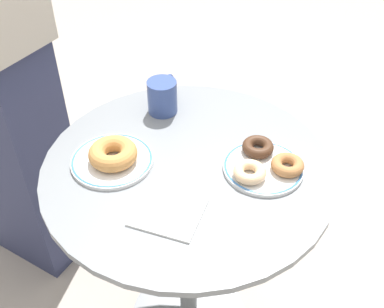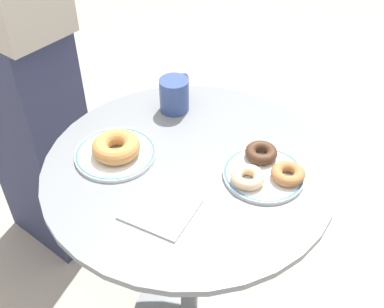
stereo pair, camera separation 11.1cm
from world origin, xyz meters
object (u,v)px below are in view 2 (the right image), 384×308
object	(u,v)px
cafe_table	(189,226)
plate_right	(264,174)
plate_left	(116,153)
coffee_mug	(175,94)
person_figure	(11,47)
donut_old_fashioned	(116,147)
paper_napkin	(160,209)
donut_cinnamon	(288,174)
donut_glazed	(247,178)
donut_chocolate	(261,153)

from	to	relation	value
cafe_table	plate_right	world-z (taller)	plate_right
plate_left	coffee_mug	world-z (taller)	coffee_mug
cafe_table	plate_right	size ratio (longest dim) A/B	3.69
coffee_mug	person_figure	world-z (taller)	person_figure
cafe_table	plate_right	bearing A→B (deg)	14.60
donut_old_fashioned	paper_napkin	xyz separation A→B (m)	(0.19, -0.11, -0.03)
coffee_mug	donut_cinnamon	bearing A→B (deg)	-20.47
plate_left	donut_glazed	xyz separation A→B (m)	(0.34, 0.05, 0.02)
cafe_table	donut_chocolate	distance (m)	0.32
donut_old_fashioned	donut_glazed	size ratio (longest dim) A/B	1.51
plate_left	donut_chocolate	size ratio (longest dim) A/B	2.56
plate_right	plate_left	bearing A→B (deg)	-164.44
donut_cinnamon	paper_napkin	size ratio (longest dim) A/B	0.54
donut_cinnamon	donut_glazed	distance (m)	0.10
paper_napkin	cafe_table	bearing A→B (deg)	94.95
person_figure	plate_left	bearing A→B (deg)	-20.33
plate_left	donut_glazed	size ratio (longest dim) A/B	2.56
plate_left	donut_cinnamon	bearing A→B (deg)	14.50
plate_left	plate_right	xyz separation A→B (m)	(0.36, 0.10, -0.00)
donut_chocolate	donut_cinnamon	bearing A→B (deg)	-27.10
paper_napkin	coffee_mug	bearing A→B (deg)	113.85
donut_glazed	person_figure	distance (m)	0.84
cafe_table	donut_cinnamon	world-z (taller)	donut_cinnamon
cafe_table	coffee_mug	bearing A→B (deg)	126.35
plate_right	donut_old_fashioned	world-z (taller)	donut_old_fashioned
plate_right	donut_chocolate	distance (m)	0.06
plate_left	donut_cinnamon	world-z (taller)	donut_cinnamon
plate_left	donut_old_fashioned	distance (m)	0.03
plate_right	coffee_mug	xyz separation A→B (m)	(-0.33, 0.15, 0.04)
donut_cinnamon	coffee_mug	distance (m)	0.41
cafe_table	person_figure	size ratio (longest dim) A/B	0.43
cafe_table	donut_chocolate	size ratio (longest dim) A/B	9.10
donut_chocolate	person_figure	distance (m)	0.83
plate_right	person_figure	world-z (taller)	person_figure
cafe_table	donut_old_fashioned	bearing A→B (deg)	-162.16
plate_left	person_figure	xyz separation A→B (m)	(-0.49, 0.18, 0.09)
plate_right	person_figure	xyz separation A→B (m)	(-0.85, 0.08, 0.09)
donut_glazed	paper_napkin	distance (m)	0.21
donut_cinnamon	person_figure	distance (m)	0.92
coffee_mug	person_figure	size ratio (longest dim) A/B	0.07
plate_right	paper_napkin	bearing A→B (deg)	-128.46
donut_glazed	cafe_table	bearing A→B (deg)	178.41
plate_right	paper_napkin	size ratio (longest dim) A/B	1.33
plate_left	donut_old_fashioned	xyz separation A→B (m)	(0.01, -0.00, 0.03)
donut_chocolate	paper_napkin	distance (m)	0.30
donut_old_fashioned	donut_glazed	bearing A→B (deg)	8.87
plate_right	paper_napkin	distance (m)	0.27
plate_right	person_figure	bearing A→B (deg)	174.53
donut_glazed	donut_chocolate	bearing A→B (deg)	91.79
cafe_table	donut_old_fashioned	size ratio (longest dim) A/B	6.02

